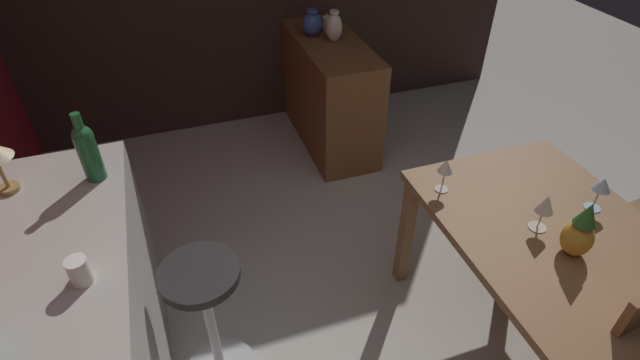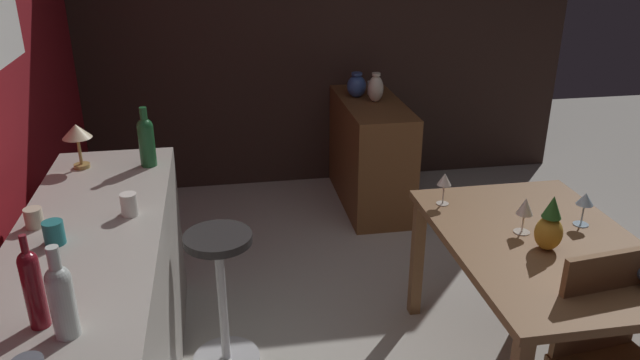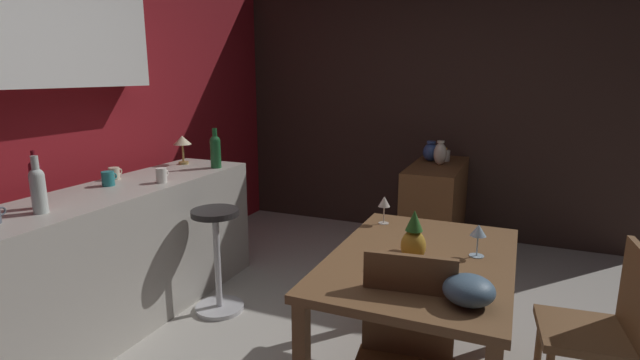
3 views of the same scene
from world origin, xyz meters
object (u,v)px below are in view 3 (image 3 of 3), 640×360
at_px(wine_glass_left, 414,225).
at_px(wine_bottle_ruby, 37,182).
at_px(wine_glass_right, 384,203).
at_px(vase_ceramic_blue, 431,152).
at_px(pillar_candle_tall, 446,156).
at_px(fruit_bowl, 469,290).
at_px(bar_stool, 217,258).
at_px(cup_teal, 108,179).
at_px(pineapple_centerpiece, 414,240).
at_px(wine_bottle_clear, 38,188).
at_px(wine_glass_center, 478,232).
at_px(wine_bottle_green, 215,150).
at_px(chair_by_doorway, 602,327).
at_px(counter_lamp, 182,142).
at_px(cup_white, 162,175).
at_px(vase_ceramic_ivory, 440,154).
at_px(sideboard_cabinet, 435,208).
at_px(dining_table, 421,274).
at_px(cup_cream, 114,173).

relative_size(wine_glass_left, wine_bottle_ruby, 0.54).
height_order(wine_glass_right, vase_ceramic_blue, vase_ceramic_blue).
bearing_deg(pillar_candle_tall, fruit_bowl, -169.59).
relative_size(bar_stool, cup_teal, 6.35).
distance_m(wine_glass_right, pineapple_centerpiece, 0.59).
distance_m(wine_bottle_ruby, wine_bottle_clear, 0.11).
xyz_separation_m(wine_glass_left, fruit_bowl, (-0.51, -0.33, -0.07)).
height_order(wine_glass_center, wine_bottle_green, wine_bottle_green).
distance_m(chair_by_doorway, counter_lamp, 3.07).
xyz_separation_m(bar_stool, cup_white, (-0.08, 0.36, 0.56)).
relative_size(bar_stool, fruit_bowl, 3.64).
height_order(wine_glass_center, vase_ceramic_blue, vase_ceramic_blue).
xyz_separation_m(wine_glass_right, pillar_candle_tall, (1.82, -0.09, 0.00)).
relative_size(pineapple_centerpiece, vase_ceramic_blue, 1.34).
distance_m(pineapple_centerpiece, vase_ceramic_ivory, 2.14).
height_order(wine_glass_left, wine_glass_right, wine_glass_left).
bearing_deg(wine_bottle_ruby, bar_stool, -33.16).
bearing_deg(wine_glass_center, sideboard_cabinet, 14.82).
bearing_deg(wine_bottle_clear, wine_glass_left, -70.12).
relative_size(wine_glass_left, pineapple_centerpiece, 0.68).
bearing_deg(counter_lamp, dining_table, -111.87).
relative_size(wine_glass_center, vase_ceramic_blue, 0.86).
distance_m(sideboard_cabinet, wine_bottle_clear, 3.17).
distance_m(wine_glass_right, vase_ceramic_blue, 1.76).
relative_size(wine_bottle_ruby, vase_ceramic_ivory, 1.46).
height_order(wine_glass_right, wine_bottle_green, wine_bottle_green).
distance_m(bar_stool, cup_teal, 0.88).
bearing_deg(wine_bottle_ruby, sideboard_cabinet, -33.53).
bearing_deg(wine_glass_center, pineapple_centerpiece, 123.57).
relative_size(bar_stool, wine_bottle_clear, 2.39).
bearing_deg(cup_teal, wine_bottle_clear, -164.73).
relative_size(dining_table, sideboard_cabinet, 1.15).
xyz_separation_m(wine_glass_left, cup_white, (0.15, 1.74, 0.08)).
bearing_deg(sideboard_cabinet, wine_glass_right, 178.52).
bearing_deg(sideboard_cabinet, dining_table, -172.53).
bearing_deg(wine_bottle_green, cup_white, 177.00).
relative_size(wine_glass_left, cup_cream, 1.59).
xyz_separation_m(dining_table, pillar_candle_tall, (2.26, 0.23, 0.22)).
bearing_deg(dining_table, cup_cream, 84.86).
distance_m(dining_table, wine_bottle_ruby, 2.09).
bearing_deg(counter_lamp, wine_bottle_green, -94.37).
bearing_deg(sideboard_cabinet, vase_ceramic_blue, 34.69).
bearing_deg(wine_glass_right, counter_lamp, 77.33).
bearing_deg(pillar_candle_tall, dining_table, -174.25).
distance_m(chair_by_doorway, vase_ceramic_blue, 2.44).
distance_m(wine_bottle_green, vase_ceramic_ivory, 1.96).
distance_m(bar_stool, wine_glass_right, 1.23).
relative_size(dining_table, wine_glass_left, 7.32).
bearing_deg(dining_table, cup_white, 82.33).
bearing_deg(dining_table, pillar_candle_tall, 5.75).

